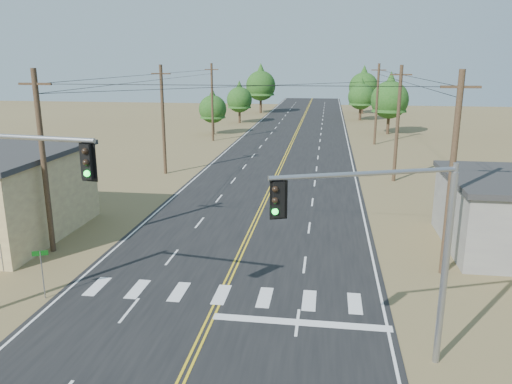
# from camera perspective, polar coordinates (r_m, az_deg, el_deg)

# --- Properties ---
(road) EXTENTS (15.00, 200.00, 0.02)m
(road) POSITION_cam_1_polar(r_m,az_deg,el_deg) (43.86, 2.02, 1.15)
(road) COLOR black
(road) RESTS_ON ground
(utility_pole_left_near) EXTENTS (1.80, 0.30, 10.00)m
(utility_pole_left_near) POSITION_cam_1_polar(r_m,az_deg,el_deg) (29.11, -23.11, 3.22)
(utility_pole_left_near) COLOR #4C3826
(utility_pole_left_near) RESTS_ON ground
(utility_pole_left_mid) EXTENTS (1.80, 0.30, 10.00)m
(utility_pole_left_mid) POSITION_cam_1_polar(r_m,az_deg,el_deg) (47.14, -10.57, 8.18)
(utility_pole_left_mid) COLOR #4C3826
(utility_pole_left_mid) RESTS_ON ground
(utility_pole_left_far) EXTENTS (1.80, 0.30, 10.00)m
(utility_pole_left_far) POSITION_cam_1_polar(r_m,az_deg,el_deg) (66.31, -5.02, 10.24)
(utility_pole_left_far) COLOR #4C3826
(utility_pole_left_far) RESTS_ON ground
(utility_pole_right_near) EXTENTS (1.80, 0.30, 10.00)m
(utility_pole_right_near) POSITION_cam_1_polar(r_m,az_deg,el_deg) (25.64, 21.47, 1.94)
(utility_pole_right_near) COLOR #4C3826
(utility_pole_right_near) RESTS_ON ground
(utility_pole_right_mid) EXTENTS (1.80, 0.30, 10.00)m
(utility_pole_right_mid) POSITION_cam_1_polar(r_m,az_deg,el_deg) (45.08, 15.88, 7.58)
(utility_pole_right_mid) COLOR #4C3826
(utility_pole_right_mid) RESTS_ON ground
(utility_pole_right_far) EXTENTS (1.80, 0.30, 10.00)m
(utility_pole_right_far) POSITION_cam_1_polar(r_m,az_deg,el_deg) (64.86, 13.64, 9.78)
(utility_pole_right_far) COLOR #4C3826
(utility_pole_right_far) RESTS_ON ground
(signal_mast_right) EXTENTS (5.93, 2.46, 7.21)m
(signal_mast_right) POSITION_cam_1_polar(r_m,az_deg,el_deg) (16.82, 15.99, -4.79)
(signal_mast_right) COLOR gray
(signal_mast_right) RESTS_ON ground
(street_sign) EXTENTS (0.63, 0.29, 2.28)m
(street_sign) POSITION_cam_1_polar(r_m,az_deg,el_deg) (24.27, -23.30, -7.85)
(street_sign) COLOR gray
(street_sign) RESTS_ON ground
(tree_left_near) EXTENTS (3.93, 3.93, 6.55)m
(tree_left_near) POSITION_cam_1_polar(r_m,az_deg,el_deg) (72.28, -4.98, 9.73)
(tree_left_near) COLOR #3F2D1E
(tree_left_near) RESTS_ON ground
(tree_left_mid) EXTENTS (4.27, 4.27, 7.11)m
(tree_left_mid) POSITION_cam_1_polar(r_m,az_deg,el_deg) (85.43, -1.91, 10.79)
(tree_left_mid) COLOR #3F2D1E
(tree_left_mid) RESTS_ON ground
(tree_left_far) EXTENTS (5.90, 5.90, 9.84)m
(tree_left_far) POSITION_cam_1_polar(r_m,az_deg,el_deg) (101.78, 0.55, 12.39)
(tree_left_far) COLOR #3F2D1E
(tree_left_far) RESTS_ON ground
(tree_right_near) EXTENTS (5.34, 5.34, 8.89)m
(tree_right_near) POSITION_cam_1_polar(r_m,az_deg,el_deg) (74.73, 15.06, 10.56)
(tree_right_near) COLOR #3F2D1E
(tree_right_near) RESTS_ON ground
(tree_right_mid) EXTENTS (4.53, 4.53, 7.55)m
(tree_right_mid) POSITION_cam_1_polar(r_m,az_deg,el_deg) (91.19, 11.93, 10.91)
(tree_right_mid) COLOR #3F2D1E
(tree_right_mid) RESTS_ON ground
(tree_right_far) EXTENTS (5.69, 5.69, 9.48)m
(tree_right_far) POSITION_cam_1_polar(r_m,az_deg,el_deg) (102.90, 12.20, 11.97)
(tree_right_far) COLOR #3F2D1E
(tree_right_far) RESTS_ON ground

